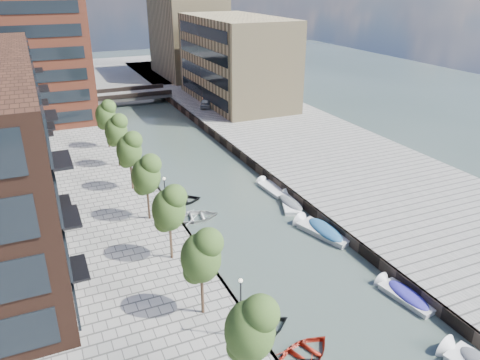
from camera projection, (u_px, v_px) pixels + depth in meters
water at (188, 160)px, 57.83m from camera, size 300.00×300.00×0.00m
quay_right at (300, 139)px, 63.61m from camera, size 20.00×140.00×1.00m
quay_wall_left at (139, 163)px, 55.36m from camera, size 0.25×140.00×1.00m
quay_wall_right at (234, 149)px, 59.91m from camera, size 0.25×140.00×1.00m
far_closure at (107, 73)px, 107.96m from camera, size 80.00×40.00×1.00m
tower at (13, 14)px, 66.11m from camera, size 18.00×18.00×30.00m
tan_block_near at (236, 60)px, 79.09m from camera, size 12.00×25.00×14.00m
tan_block_far at (188, 37)px, 100.50m from camera, size 12.00×20.00×16.00m
bridge at (132, 95)px, 84.12m from camera, size 13.00×6.00×1.30m
tree_0 at (250, 327)px, 22.36m from camera, size 2.50×2.50×5.95m
tree_1 at (201, 255)px, 28.23m from camera, size 2.50×2.50×5.95m
tree_2 at (169, 207)px, 34.10m from camera, size 2.50×2.50×5.95m
tree_3 at (146, 174)px, 39.97m from camera, size 2.50×2.50×5.95m
tree_4 at (129, 149)px, 45.85m from camera, size 2.50×2.50×5.95m
tree_5 at (116, 129)px, 51.72m from camera, size 2.50×2.50×5.95m
tree_6 at (105, 114)px, 57.59m from camera, size 2.50×2.50×5.95m
lamp_0 at (241, 302)px, 26.91m from camera, size 0.24×0.24×4.12m
lamp_1 at (165, 194)px, 40.33m from camera, size 0.24×0.24×4.12m
lamp_2 at (127, 141)px, 53.75m from camera, size 0.24×0.24×4.12m
sloop_1 at (261, 332)px, 29.65m from camera, size 4.55×3.50×0.87m
sloop_2 at (304, 358)px, 27.67m from camera, size 5.03×4.31×0.88m
sloop_3 at (195, 219)px, 43.59m from camera, size 4.99×3.86×0.95m
sloop_4 at (180, 203)px, 46.81m from camera, size 4.73×3.65×0.91m
motorboat_0 at (403, 294)px, 32.92m from camera, size 2.21×4.70×1.50m
motorboat_2 at (270, 188)px, 49.89m from camera, size 1.81×4.53×1.48m
motorboat_3 at (320, 230)px, 41.22m from camera, size 3.50×5.90×1.86m
motorboat_4 at (290, 203)px, 46.42m from camera, size 3.19×4.86×1.54m
car at (206, 103)px, 77.41m from camera, size 3.23×4.53×1.43m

